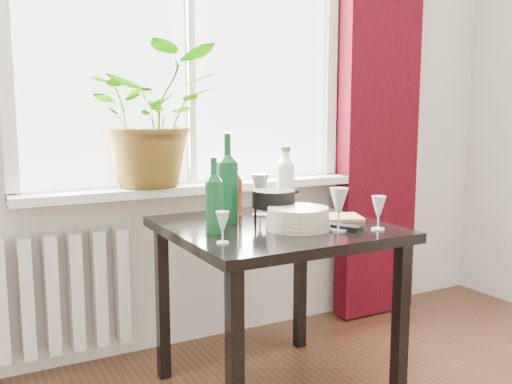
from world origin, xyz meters
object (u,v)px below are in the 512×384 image
radiator (39,296)px  fondue_pot (274,207)px  bottle_amber (236,189)px  potted_plant (153,116)px  table (274,246)px  wineglass_front_left (223,227)px  cutting_board (331,218)px  wineglass_front_right (339,209)px  wineglass_far_right (378,213)px  wineglass_back_center (260,194)px  wine_bottle_left (214,195)px  wineglass_back_left (230,196)px  tv_remote (340,227)px  plate_stack (298,218)px  cleaning_bottle (285,177)px  wine_bottle_right (228,177)px

radiator → fondue_pot: size_ratio=3.93×
bottle_amber → potted_plant: bearing=124.2°
table → wineglass_front_left: (-0.33, -0.21, 0.15)m
potted_plant → cutting_board: potted_plant is taller
wineglass_front_right → fondue_pot: size_ratio=0.84×
wineglass_front_left → fondue_pot: size_ratio=0.57×
wineglass_far_right → wineglass_back_center: bearing=117.6°
wine_bottle_left → potted_plant: bearing=92.0°
bottle_amber → wineglass_back_left: bottle_amber is taller
wine_bottle_left → wineglass_front_left: 0.20m
radiator → wineglass_far_right: bearing=-38.5°
wineglass_back_left → tv_remote: size_ratio=1.06×
bottle_amber → wineglass_front_right: size_ratio=1.39×
tv_remote → cutting_board: tv_remote is taller
plate_stack → radiator: bearing=139.6°
wineglass_far_right → wineglass_front_left: 0.64m
wineglass_far_right → fondue_pot: bearing=133.3°
wineglass_back_center → wineglass_back_left: 0.14m
potted_plant → wineglass_front_right: (0.46, -0.84, -0.35)m
wineglass_back_left → wineglass_front_left: 0.50m
plate_stack → table: bearing=105.9°
radiator → wineglass_front_left: 1.07m
wineglass_front_right → wineglass_front_left: bearing=177.4°
wineglass_far_right → wineglass_back_left: 0.65m
radiator → cutting_board: bearing=-30.2°
wineglass_back_center → wineglass_front_left: wineglass_back_center is taller
radiator → table: bearing=-36.5°
plate_stack → cutting_board: bearing=23.4°
wineglass_back_center → tv_remote: size_ratio=1.10×
bottle_amber → cutting_board: 0.44m
radiator → wine_bottle_left: 1.01m
wineglass_front_left → tv_remote: (0.51, 0.00, -0.05)m
potted_plant → cutting_board: bearing=-47.9°
wineglass_front_left → wineglass_front_right: bearing=-2.6°
potted_plant → fondue_pot: potted_plant is taller
cleaning_bottle → wineglass_back_left: cleaning_bottle is taller
wineglass_front_right → wineglass_back_left: wineglass_back_left is taller
potted_plant → cleaning_bottle: potted_plant is taller
wineglass_front_left → cutting_board: wineglass_front_left is taller
plate_stack → cutting_board: size_ratio=1.02×
table → wineglass_front_right: (0.15, -0.23, 0.18)m
wine_bottle_right → wineglass_back_left: bearing=60.9°
wineglass_far_right → wineglass_back_left: (-0.39, 0.52, 0.02)m
wineglass_far_right → wineglass_front_right: bearing=158.3°
cleaning_bottle → wineglass_back_left: size_ratio=1.63×
table → tv_remote: tv_remote is taller
radiator → potted_plant: 0.96m
table → wineglass_back_left: (-0.09, 0.23, 0.18)m
wineglass_back_center → wineglass_back_left: wineglass_back_center is taller
bottle_amber → wineglass_front_left: size_ratio=2.07×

